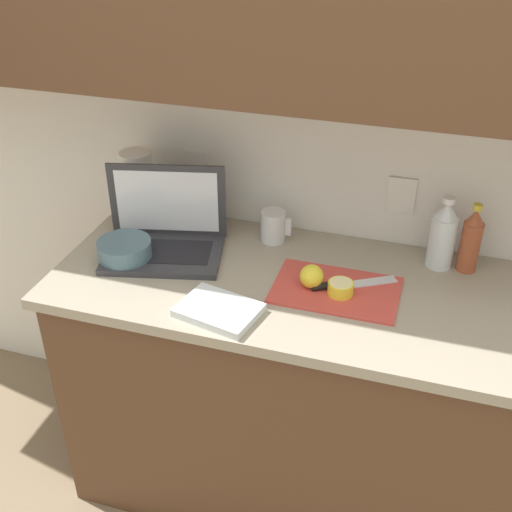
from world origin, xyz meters
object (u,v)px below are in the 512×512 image
lemon_whole_beside (312,276)px  paper_towel_roll (138,187)px  bottle_green_soda (471,241)px  bowl_white (125,252)px  cutting_board (336,290)px  bottle_oil_tall (443,235)px  knife (340,284)px  lemon_half_cut (341,288)px  measuring_cup (273,226)px  laptop (165,232)px

lemon_whole_beside → paper_towel_roll: 0.72m
bottle_green_soda → bowl_white: bottle_green_soda is taller
cutting_board → bowl_white: bowl_white is taller
cutting_board → bottle_oil_tall: 0.38m
knife → paper_towel_roll: (-0.76, 0.22, 0.11)m
lemon_half_cut → bottle_green_soda: bottle_green_soda is taller
lemon_whole_beside → bottle_green_soda: (0.44, 0.25, 0.06)m
bottle_green_soda → bowl_white: 1.07m
knife → bowl_white: bearing=154.0°
bowl_white → bottle_oil_tall: bearing=16.1°
bottle_oil_tall → measuring_cup: size_ratio=2.23×
lemon_whole_beside → bottle_oil_tall: bearing=34.9°
cutting_board → paper_towel_roll: (-0.75, 0.23, 0.12)m
laptop → cutting_board: (0.58, -0.07, -0.06)m
knife → laptop: bearing=144.0°
lemon_half_cut → paper_towel_roll: 0.81m
lemon_whole_beside → bowl_white: bearing=-177.2°
knife → measuring_cup: bearing=110.5°
lemon_half_cut → lemon_whole_beside: bearing=172.7°
laptop → paper_towel_roll: 0.24m
knife → bowl_white: size_ratio=1.43×
bottle_oil_tall → bowl_white: bearing=-163.9°
measuring_cup → bowl_white: measuring_cup is taller
lemon_half_cut → paper_towel_roll: size_ratio=0.30×
lemon_half_cut → laptop: bearing=171.1°
knife → bottle_green_soda: 0.43m
lemon_half_cut → bowl_white: size_ratio=0.45×
lemon_whole_beside → bowl_white: size_ratio=0.42×
bottle_oil_tall → knife: bearing=-140.6°
measuring_cup → knife: bearing=-39.2°
measuring_cup → lemon_half_cut: bearing=-42.5°
paper_towel_roll → knife: bearing=-16.2°
knife → bowl_white: (-0.68, -0.05, 0.02)m
lemon_half_cut → bowl_white: (-0.69, -0.02, 0.01)m
measuring_cup → bowl_white: size_ratio=0.63×
bottle_oil_tall → measuring_cup: 0.54m
bowl_white → paper_towel_roll: paper_towel_roll is taller
laptop → bottle_oil_tall: bearing=-2.5°
lemon_half_cut → bowl_white: bearing=-178.6°
lemon_whole_beside → paper_towel_roll: paper_towel_roll is taller
bottle_green_soda → paper_towel_roll: 1.11m
bottle_oil_tall → measuring_cup: bottle_oil_tall is taller
bottle_oil_tall → paper_towel_roll: 1.03m
lemon_half_cut → measuring_cup: (-0.28, 0.25, 0.03)m
laptop → cutting_board: bearing=-20.6°
bottle_green_soda → lemon_half_cut: bearing=-143.4°
lemon_whole_beside → measuring_cup: (-0.19, 0.24, 0.01)m
lemon_whole_beside → cutting_board: bearing=6.0°
measuring_cup → bowl_white: 0.49m
lemon_half_cut → knife: bearing=103.2°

